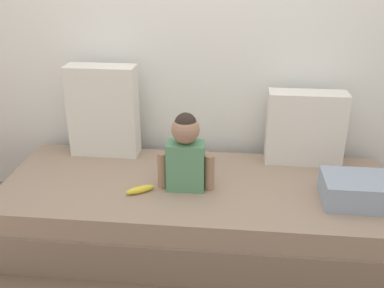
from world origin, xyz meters
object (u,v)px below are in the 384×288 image
(throw_pillow_left, at_px, (103,111))
(banana, at_px, (140,190))
(throw_pillow_right, at_px, (305,128))
(couch, at_px, (197,211))
(folded_blanket, at_px, (360,190))
(toddler, at_px, (186,152))

(throw_pillow_left, distance_m, banana, 0.67)
(banana, bearing_deg, throw_pillow_right, 28.07)
(couch, bearing_deg, throw_pillow_right, 29.48)
(folded_blanket, bearing_deg, toddler, 176.51)
(throw_pillow_left, bearing_deg, toddler, -35.78)
(throw_pillow_left, bearing_deg, couch, -29.48)
(banana, bearing_deg, folded_blanket, 1.28)
(banana, bearing_deg, toddler, 18.84)
(couch, xyz_separation_m, folded_blanket, (0.89, -0.12, 0.26))
(folded_blanket, bearing_deg, throw_pillow_right, 117.23)
(banana, xyz_separation_m, folded_blanket, (1.20, 0.03, 0.05))
(throw_pillow_left, relative_size, throw_pillow_right, 1.24)
(couch, height_order, banana, banana)
(toddler, bearing_deg, folded_blanket, -3.49)
(throw_pillow_left, relative_size, folded_blanket, 1.48)
(throw_pillow_right, distance_m, toddler, 0.82)
(throw_pillow_left, xyz_separation_m, folded_blanket, (1.54, -0.48, -0.23))
(throw_pillow_left, xyz_separation_m, throw_pillow_right, (1.29, 0.00, -0.07))
(throw_pillow_right, xyz_separation_m, folded_blanket, (0.25, -0.48, -0.16))
(toddler, distance_m, folded_blanket, 0.96)
(couch, xyz_separation_m, toddler, (-0.06, -0.06, 0.41))
(toddler, bearing_deg, couch, 44.97)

